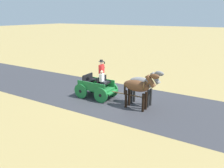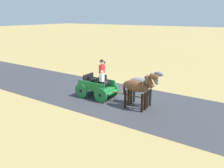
# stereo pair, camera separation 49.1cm
# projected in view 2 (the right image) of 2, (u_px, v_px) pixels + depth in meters

# --- Properties ---
(ground_plane) EXTENTS (200.00, 200.00, 0.00)m
(ground_plane) POSITION_uv_depth(u_px,v_px,m) (106.00, 96.00, 14.98)
(ground_plane) COLOR tan
(road_surface) EXTENTS (6.00, 160.00, 0.01)m
(road_surface) POSITION_uv_depth(u_px,v_px,m) (106.00, 96.00, 14.98)
(road_surface) COLOR #38383D
(road_surface) RESTS_ON ground
(horse_drawn_carriage) EXTENTS (1.43, 4.50, 2.50)m
(horse_drawn_carriage) POSITION_uv_depth(u_px,v_px,m) (98.00, 85.00, 14.58)
(horse_drawn_carriage) COLOR #1E7233
(horse_drawn_carriage) RESTS_ON ground
(horse_near_side) EXTENTS (0.61, 2.13, 2.21)m
(horse_near_side) POSITION_uv_depth(u_px,v_px,m) (143.00, 84.00, 13.14)
(horse_near_side) COLOR gray
(horse_near_side) RESTS_ON ground
(horse_off_side) EXTENTS (0.61, 2.13, 2.21)m
(horse_off_side) POSITION_uv_depth(u_px,v_px,m) (137.00, 87.00, 12.56)
(horse_off_side) COLOR brown
(horse_off_side) RESTS_ON ground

